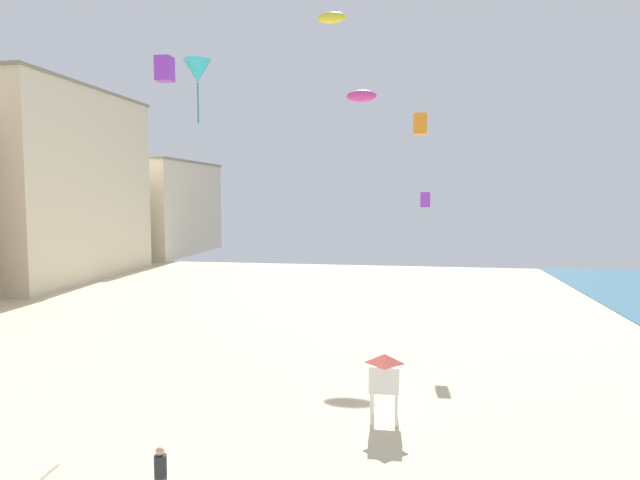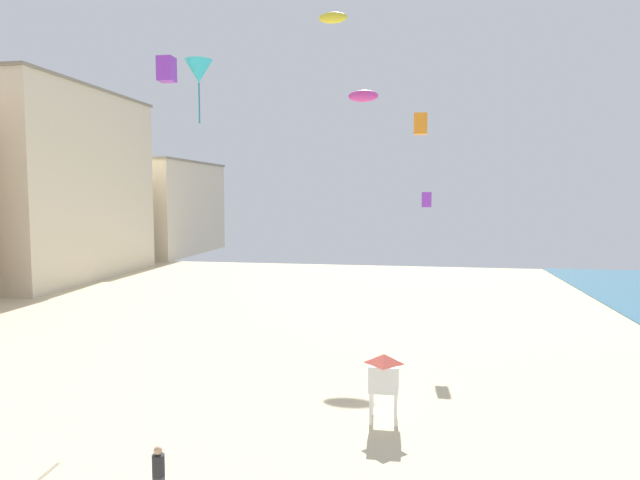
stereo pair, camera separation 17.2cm
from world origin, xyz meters
name	(u,v)px [view 2 (the right image)]	position (x,y,z in m)	size (l,w,h in m)	color
boardwalk_hotel_mid	(36,185)	(-27.65, 44.79, 9.43)	(14.80, 21.69, 18.86)	beige
boardwalk_hotel_far	(150,208)	(-27.65, 69.02, 6.58)	(15.30, 21.18, 13.15)	beige
kite_flyer	(159,472)	(3.22, 8.20, 0.92)	(0.34, 0.34, 1.64)	#383D4C
lifeguard_stand	(384,373)	(8.96, 14.80, 1.84)	(1.10, 1.10, 2.55)	white
kite_purple_box	(167,69)	(-6.40, 29.86, 16.77)	(1.03, 1.03, 1.62)	purple
kite_cyan_delta	(199,72)	(-1.88, 24.25, 15.24)	(1.53, 1.53, 3.47)	#2DB7CC
kite_magenta_parafoil	(363,96)	(6.34, 34.23, 15.40)	(2.13, 0.59, 0.83)	#DB3D9E
kite_orange_box	(420,124)	(10.21, 19.86, 11.57)	(0.59, 0.59, 0.92)	orange
kite_purple_box_2	(426,200)	(10.70, 27.68, 8.15)	(0.56, 0.56, 0.88)	purple
kite_yellow_parafoil	(333,18)	(4.83, 29.69, 19.46)	(1.79, 0.50, 0.69)	yellow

